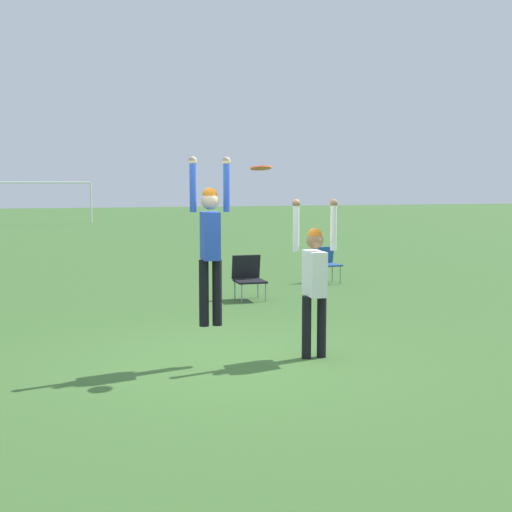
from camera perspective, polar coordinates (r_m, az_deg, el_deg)
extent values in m
plane|color=#3D662D|center=(9.07, -2.10, -8.40)|extent=(120.00, 120.00, 0.00)
cylinder|color=black|center=(8.76, -4.19, -2.98)|extent=(0.12, 0.12, 0.82)
cylinder|color=black|center=(8.80, -3.13, -2.93)|extent=(0.12, 0.12, 0.82)
cube|color=blue|center=(8.70, -3.69, 1.62)|extent=(0.23, 0.39, 0.58)
sphere|color=beige|center=(8.68, -3.71, 4.46)|extent=(0.22, 0.22, 0.22)
sphere|color=orange|center=(8.68, -3.71, 4.86)|extent=(0.19, 0.19, 0.19)
cylinder|color=blue|center=(8.63, -5.07, 5.56)|extent=(0.08, 0.08, 0.62)
sphere|color=beige|center=(8.64, -5.09, 7.61)|extent=(0.10, 0.10, 0.10)
cylinder|color=blue|center=(8.73, -2.37, 5.58)|extent=(0.08, 0.08, 0.62)
sphere|color=beige|center=(8.74, -2.38, 7.60)|extent=(0.10, 0.10, 0.10)
cylinder|color=black|center=(9.14, 4.07, -5.71)|extent=(0.12, 0.12, 0.81)
cylinder|color=black|center=(9.22, 5.27, -5.62)|extent=(0.12, 0.12, 0.81)
cube|color=white|center=(9.07, 4.70, -1.39)|extent=(0.24, 0.48, 0.57)
sphere|color=#9E704C|center=(9.02, 4.73, 1.27)|extent=(0.22, 0.22, 0.22)
sphere|color=orange|center=(9.02, 4.73, 1.65)|extent=(0.19, 0.19, 0.19)
cylinder|color=white|center=(8.92, 3.22, 2.29)|extent=(0.08, 0.08, 0.60)
sphere|color=#9E704C|center=(8.90, 3.24, 4.23)|extent=(0.10, 0.10, 0.10)
cylinder|color=white|center=(9.11, 6.22, 2.34)|extent=(0.08, 0.08, 0.60)
sphere|color=#9E704C|center=(9.10, 6.24, 4.24)|extent=(0.10, 0.10, 0.10)
cylinder|color=#E04C23|center=(8.60, 0.40, 7.06)|extent=(0.26, 0.26, 0.06)
cylinder|color=gray|center=(13.35, -1.15, -2.95)|extent=(0.02, 0.02, 0.39)
cylinder|color=gray|center=(13.50, 0.78, -2.86)|extent=(0.02, 0.02, 0.39)
cylinder|color=gray|center=(13.80, -1.71, -2.67)|extent=(0.02, 0.02, 0.39)
cylinder|color=gray|center=(13.94, 0.16, -2.58)|extent=(0.02, 0.02, 0.39)
cube|color=black|center=(13.62, -0.48, -2.04)|extent=(0.58, 0.58, 0.04)
cube|color=black|center=(13.84, -0.81, -0.87)|extent=(0.56, 0.14, 0.47)
cylinder|color=gray|center=(15.81, 5.32, -1.54)|extent=(0.02, 0.02, 0.43)
cylinder|color=gray|center=(15.98, 6.76, -1.47)|extent=(0.02, 0.02, 0.43)
cylinder|color=gray|center=(16.21, 4.71, -1.35)|extent=(0.02, 0.02, 0.43)
cylinder|color=gray|center=(16.38, 6.12, -1.29)|extent=(0.02, 0.02, 0.43)
cube|color=#235193|center=(16.07, 5.73, -0.72)|extent=(0.57, 0.57, 0.04)
cube|color=#235193|center=(16.27, 5.40, 0.09)|extent=(0.52, 0.16, 0.38)
cylinder|color=white|center=(41.56, -13.06, 4.16)|extent=(0.10, 0.10, 2.30)
cylinder|color=white|center=(41.40, -17.95, 5.61)|extent=(7.00, 0.10, 0.10)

